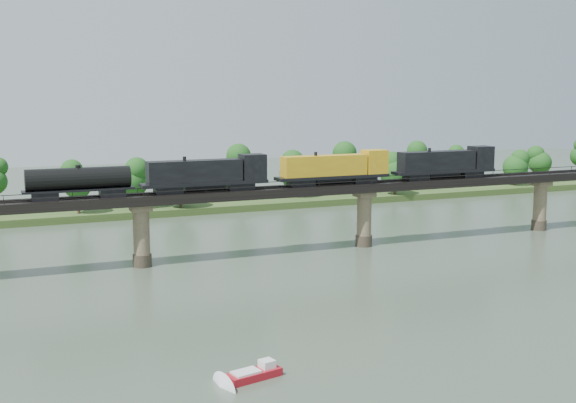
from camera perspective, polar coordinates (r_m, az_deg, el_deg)
name	(u,v)px	position (r m, az deg, el deg)	size (l,w,h in m)	color
ground	(465,287)	(106.59, 13.78, -6.58)	(400.00, 400.00, 0.00)	#364537
far_bank	(258,200)	(180.44, -2.37, 0.13)	(300.00, 24.00, 1.60)	#31491D
bridge	(364,216)	(130.14, 6.03, -1.16)	(236.00, 30.00, 11.50)	#473A2D
bridge_superstructure	(365,181)	(129.22, 6.08, 1.61)	(220.00, 4.90, 0.75)	black
far_treeline	(232,171)	(172.54, -4.44, 2.40)	(289.06, 17.54, 13.60)	#382619
freight_train	(293,171)	(122.91, 0.41, 2.46)	(84.73, 3.30, 5.83)	black
motorboat	(254,373)	(72.01, -2.67, -13.39)	(5.85, 3.16, 1.55)	#A3121D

